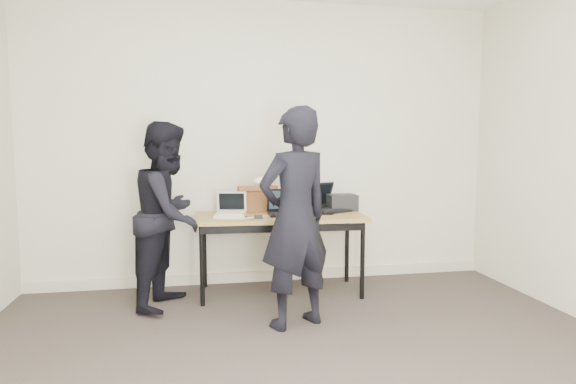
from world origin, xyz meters
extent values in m
cube|color=beige|center=(0.00, 2.27, 1.35)|extent=(4.50, 0.05, 2.70)
cube|color=olive|center=(0.07, 1.84, 0.70)|extent=(1.53, 0.72, 0.03)
cylinder|color=black|center=(-0.63, 1.61, 0.34)|extent=(0.04, 0.04, 0.68)
cylinder|color=black|center=(0.75, 1.54, 0.34)|extent=(0.04, 0.04, 0.68)
cylinder|color=black|center=(-0.60, 2.14, 0.34)|extent=(0.04, 0.04, 0.68)
cylinder|color=black|center=(0.77, 2.07, 0.34)|extent=(0.04, 0.04, 0.68)
cube|color=black|center=(0.06, 1.56, 0.64)|extent=(1.40, 0.09, 0.06)
cube|color=#C2B39B|center=(-0.38, 1.79, 0.74)|extent=(0.30, 0.26, 0.03)
cube|color=beige|center=(-0.38, 1.77, 0.75)|extent=(0.23, 0.16, 0.01)
cube|color=#C2B39B|center=(-0.36, 1.92, 0.84)|extent=(0.26, 0.09, 0.18)
cube|color=black|center=(-0.36, 1.91, 0.84)|extent=(0.23, 0.07, 0.15)
cube|color=#C2B39B|center=(-0.36, 1.90, 0.75)|extent=(0.23, 0.06, 0.01)
cube|color=black|center=(0.11, 1.79, 0.73)|extent=(0.30, 0.23, 0.02)
cube|color=black|center=(0.11, 1.76, 0.74)|extent=(0.25, 0.13, 0.01)
cube|color=black|center=(0.11, 1.93, 0.84)|extent=(0.30, 0.07, 0.21)
cube|color=#26333F|center=(0.11, 1.92, 0.85)|extent=(0.26, 0.05, 0.17)
cube|color=black|center=(0.11, 1.90, 0.74)|extent=(0.27, 0.02, 0.01)
cube|color=black|center=(0.55, 1.94, 0.73)|extent=(0.44, 0.40, 0.02)
cube|color=black|center=(0.56, 1.91, 0.75)|extent=(0.33, 0.26, 0.01)
cube|color=black|center=(0.47, 2.09, 0.86)|extent=(0.36, 0.24, 0.24)
cube|color=black|center=(0.48, 2.09, 0.87)|extent=(0.31, 0.20, 0.20)
cube|color=black|center=(0.49, 2.06, 0.74)|extent=(0.30, 0.16, 0.02)
cube|color=brown|center=(-0.11, 2.06, 0.84)|extent=(0.36, 0.17, 0.24)
cube|color=brown|center=(-0.11, 2.00, 0.94)|extent=(0.36, 0.08, 0.07)
cube|color=brown|center=(0.05, 2.06, 0.82)|extent=(0.02, 0.10, 0.02)
ellipsoid|color=white|center=(-0.08, 2.06, 1.00)|extent=(0.14, 0.11, 0.08)
cube|color=black|center=(0.70, 2.02, 0.80)|extent=(0.26, 0.22, 0.15)
cube|color=black|center=(-0.15, 1.66, 0.73)|extent=(0.08, 0.05, 0.03)
cube|color=black|center=(0.25, 2.05, 0.72)|extent=(0.25, 0.02, 0.01)
cube|color=silver|center=(0.07, 1.72, 0.72)|extent=(0.20, 0.16, 0.01)
cube|color=black|center=(-0.35, 1.84, 0.72)|extent=(0.25, 0.23, 0.01)
cube|color=black|center=(0.60, 1.84, 0.72)|extent=(0.16, 0.22, 0.01)
cube|color=black|center=(0.37, 1.81, 0.72)|extent=(0.30, 0.16, 0.01)
cube|color=silver|center=(-0.15, 1.73, 0.72)|extent=(0.26, 0.13, 0.01)
imported|color=black|center=(0.05, 1.05, 0.82)|extent=(0.70, 0.59, 1.63)
imported|color=black|center=(-0.89, 1.69, 0.77)|extent=(0.80, 0.90, 1.54)
cube|color=#C0B79F|center=(0.00, 2.23, 0.05)|extent=(4.50, 0.03, 0.10)
camera|label=1|loc=(-0.63, -2.38, 1.38)|focal=30.00mm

